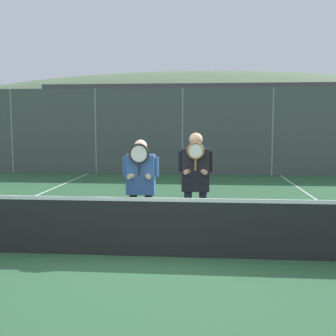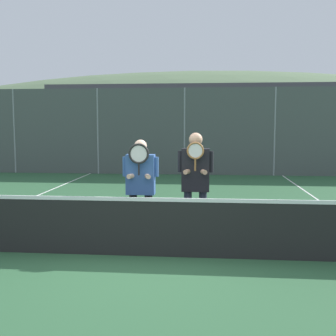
% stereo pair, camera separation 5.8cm
% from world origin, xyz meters
% --- Properties ---
extents(ground_plane, '(120.00, 120.00, 0.00)m').
position_xyz_m(ground_plane, '(0.00, 0.00, 0.00)').
color(ground_plane, '#2D5B38').
extents(hill_distant, '(91.47, 50.82, 17.79)m').
position_xyz_m(hill_distant, '(0.00, 53.42, 0.00)').
color(hill_distant, '#5B7551').
rests_on(hill_distant, ground_plane).
extents(clubhouse_building, '(15.54, 5.50, 4.01)m').
position_xyz_m(clubhouse_building, '(0.43, 17.49, 2.02)').
color(clubhouse_building, tan).
rests_on(clubhouse_building, ground_plane).
extents(fence_back, '(21.09, 0.06, 3.43)m').
position_xyz_m(fence_back, '(0.00, 10.52, 1.71)').
color(fence_back, gray).
rests_on(fence_back, ground_plane).
extents(tennis_net, '(10.34, 0.09, 1.00)m').
position_xyz_m(tennis_net, '(0.00, 0.00, 0.47)').
color(tennis_net, gray).
rests_on(tennis_net, ground_plane).
extents(player_leftmost, '(0.60, 0.34, 1.74)m').
position_xyz_m(player_leftmost, '(-0.19, 0.67, 1.04)').
color(player_leftmost, black).
rests_on(player_leftmost, ground_plane).
extents(player_center_left, '(0.59, 0.34, 1.86)m').
position_xyz_m(player_center_left, '(0.72, 0.74, 1.10)').
color(player_center_left, '#232838').
rests_on(player_center_left, ground_plane).
extents(car_far_left, '(4.58, 2.07, 1.90)m').
position_xyz_m(car_far_left, '(-7.04, 13.11, 0.96)').
color(car_far_left, silver).
rests_on(car_far_left, ground_plane).
extents(car_left_of_center, '(4.03, 2.08, 1.75)m').
position_xyz_m(car_left_of_center, '(-2.19, 12.93, 0.90)').
color(car_left_of_center, '#B2B7BC').
rests_on(car_left_of_center, ground_plane).
extents(car_center, '(4.12, 1.96, 1.78)m').
position_xyz_m(car_center, '(2.44, 12.98, 0.91)').
color(car_center, '#285638').
rests_on(car_center, ground_plane).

